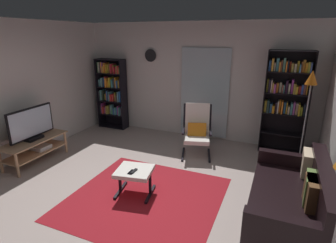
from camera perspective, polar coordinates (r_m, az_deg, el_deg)
ground_plane at (r=4.23m, az=-7.32°, el=-15.58°), size 7.02×7.02×0.00m
wall_back at (r=6.28m, az=5.67°, el=8.42°), size 5.60×0.06×2.60m
glass_door_panel at (r=6.20m, az=7.64°, el=5.86°), size 1.10×0.01×2.00m
area_rug at (r=4.20m, az=-4.81°, el=-15.68°), size 2.16×2.09×0.01m
tv_stand at (r=5.70m, az=-26.03°, el=-4.75°), size 0.51×1.23×0.46m
television at (r=5.55m, az=-26.78°, el=-0.58°), size 0.20×0.95×0.61m
bookshelf_near_tv at (r=7.05m, az=-11.70°, el=6.33°), size 0.74×0.30×1.75m
bookshelf_near_sofa at (r=5.81m, az=23.56°, el=4.99°), size 0.83×0.30×2.05m
leather_sofa at (r=3.93m, az=24.81°, el=-14.93°), size 0.90×1.80×0.81m
lounge_armchair at (r=5.40m, az=6.11°, el=-1.54°), size 0.72×0.78×1.02m
ottoman at (r=4.15m, az=-7.07°, el=-10.83°), size 0.60×0.57×0.41m
tv_remote at (r=4.06m, az=-7.17°, el=-10.30°), size 0.04×0.14×0.02m
cell_phone at (r=4.05m, az=-7.67°, el=-10.48°), size 0.07×0.14×0.01m
floor_lamp_by_shelf at (r=5.29m, az=27.74°, el=6.10°), size 0.22×0.22×1.75m
wall_clock at (r=6.55m, az=-3.69°, el=13.70°), size 0.29×0.03×0.29m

